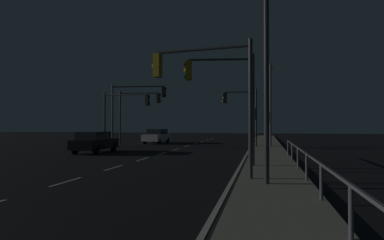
% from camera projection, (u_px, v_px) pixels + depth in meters
% --- Properties ---
extents(ground_plane, '(112.00, 112.00, 0.00)m').
position_uv_depth(ground_plane, '(146.00, 158.00, 20.72)').
color(ground_plane, black).
rests_on(ground_plane, ground).
extents(sidewalk_right, '(2.56, 77.00, 0.14)m').
position_uv_depth(sidewalk_right, '(270.00, 160.00, 19.14)').
color(sidewalk_right, '#9E937F').
rests_on(sidewalk_right, ground).
extents(lane_markings_center, '(0.14, 50.00, 0.01)m').
position_uv_depth(lane_markings_center, '(162.00, 153.00, 24.14)').
color(lane_markings_center, silver).
rests_on(lane_markings_center, ground).
extents(lane_edge_line, '(0.14, 53.00, 0.01)m').
position_uv_depth(lane_edge_line, '(247.00, 153.00, 24.35)').
color(lane_edge_line, silver).
rests_on(lane_edge_line, ground).
extents(car, '(1.87, 4.42, 1.57)m').
position_uv_depth(car, '(95.00, 142.00, 24.67)').
color(car, black).
rests_on(car, ground).
extents(car_oncoming, '(1.94, 4.45, 1.57)m').
position_uv_depth(car_oncoming, '(157.00, 136.00, 36.47)').
color(car_oncoming, silver).
rests_on(car_oncoming, ground).
extents(traffic_light_mid_right, '(3.42, 0.72, 5.42)m').
position_uv_depth(traffic_light_mid_right, '(223.00, 88.00, 16.32)').
color(traffic_light_mid_right, '#38383D').
rests_on(traffic_light_mid_right, sidewalk_right).
extents(traffic_light_overhead_east, '(5.14, 0.65, 5.80)m').
position_uv_depth(traffic_light_overhead_east, '(135.00, 102.00, 30.52)').
color(traffic_light_overhead_east, '#4C4C51').
rests_on(traffic_light_overhead_east, ground).
extents(traffic_light_far_right, '(4.11, 0.81, 5.18)m').
position_uv_depth(traffic_light_far_right, '(204.00, 81.00, 12.98)').
color(traffic_light_far_right, '#38383D').
rests_on(traffic_light_far_right, sidewalk_right).
extents(traffic_light_far_left, '(4.33, 0.34, 5.39)m').
position_uv_depth(traffic_light_far_left, '(138.00, 107.00, 32.81)').
color(traffic_light_far_left, '#38383D').
rests_on(traffic_light_far_left, ground).
extents(traffic_light_near_left, '(3.09, 0.35, 5.13)m').
position_uv_depth(traffic_light_near_left, '(241.00, 106.00, 30.17)').
color(traffic_light_near_left, '#2D3033').
rests_on(traffic_light_near_left, sidewalk_right).
extents(traffic_light_far_center, '(4.53, 0.77, 4.95)m').
position_uv_depth(traffic_light_far_center, '(125.00, 108.00, 29.32)').
color(traffic_light_far_center, '#2D3033').
rests_on(traffic_light_far_center, ground).
extents(street_lamp_mid_block, '(0.56, 1.61, 7.38)m').
position_uv_depth(street_lamp_mid_block, '(270.00, 97.00, 29.95)').
color(street_lamp_mid_block, '#4C4C51').
rests_on(street_lamp_mid_block, sidewalk_right).
extents(street_lamp_far_end, '(0.68, 1.56, 7.09)m').
position_uv_depth(street_lamp_far_end, '(268.00, 57.00, 11.05)').
color(street_lamp_far_end, '#2D3033').
rests_on(street_lamp_far_end, sidewalk_right).
extents(barrier_fence, '(0.09, 21.60, 0.98)m').
position_uv_depth(barrier_fence, '(313.00, 165.00, 10.36)').
color(barrier_fence, '#59595E').
rests_on(barrier_fence, sidewalk_right).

